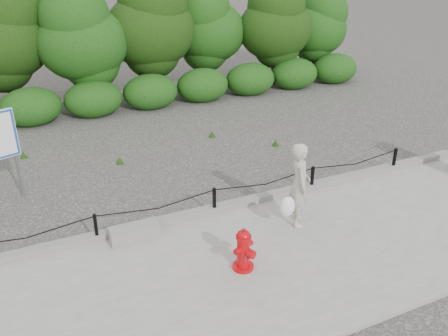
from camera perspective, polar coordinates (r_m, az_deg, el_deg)
ground at (r=10.30m, az=-1.16°, el=-5.79°), size 90.00×90.00×0.00m
sidewalk at (r=8.80m, az=4.26°, el=-11.71°), size 14.00×4.00×0.08m
curb at (r=10.26m, az=-1.28°, el=-4.94°), size 14.00×0.22×0.14m
chain_barrier at (r=10.07m, az=-1.18°, el=-3.57°), size 10.06×0.06×0.60m
treeline at (r=17.58m, az=-14.24°, el=15.39°), size 20.11×3.54×4.46m
fire_hydrant at (r=8.45m, az=2.39°, el=-9.83°), size 0.50×0.50×0.82m
pedestrian at (r=9.60m, az=8.97°, el=-2.15°), size 0.84×0.76×1.77m
concrete_block at (r=9.50m, az=-10.72°, el=-7.62°), size 0.97×0.34×0.31m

